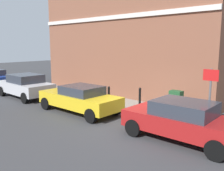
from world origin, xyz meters
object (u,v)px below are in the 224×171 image
at_px(car_red, 182,120).
at_px(utility_cabinet, 176,104).
at_px(car_silver, 26,85).
at_px(bollard_far_kerb, 109,95).
at_px(bollard_near_cabinet, 140,97).
at_px(car_yellow, 80,98).
at_px(street_sign, 210,89).

height_order(car_red, utility_cabinet, car_red).
bearing_deg(car_red, car_silver, -0.51).
distance_m(car_silver, bollard_far_kerb, 6.02).
bearing_deg(bollard_near_cabinet, car_red, -123.30).
distance_m(bollard_near_cabinet, bollard_far_kerb, 1.64).
height_order(utility_cabinet, bollard_far_kerb, utility_cabinet).
relative_size(car_red, bollard_far_kerb, 3.95).
bearing_deg(car_yellow, street_sign, -164.16).
xyz_separation_m(car_silver, bollard_far_kerb, (1.58, -5.81, -0.07)).
bearing_deg(bollard_far_kerb, car_silver, 105.21).
xyz_separation_m(car_silver, bollard_near_cabinet, (2.39, -7.24, -0.07)).
bearing_deg(utility_cabinet, car_red, -147.36).
distance_m(utility_cabinet, bollard_near_cabinet, 2.08).
distance_m(car_red, car_yellow, 5.45).
bearing_deg(car_red, car_yellow, -0.28).
relative_size(car_silver, bollard_near_cabinet, 3.98).
bearing_deg(street_sign, car_silver, 99.07).
height_order(car_silver, utility_cabinet, car_silver).
distance_m(car_yellow, street_sign, 6.08).
height_order(car_red, bollard_near_cabinet, car_red).
bearing_deg(car_silver, bollard_far_kerb, -164.46).
bearing_deg(car_yellow, car_red, 179.80).
distance_m(bollard_near_cabinet, street_sign, 3.95).
bearing_deg(car_silver, car_yellow, -179.39).
xyz_separation_m(car_yellow, street_sign, (1.73, -5.75, 0.95)).
bearing_deg(bollard_far_kerb, utility_cabinet, -78.67).
distance_m(car_red, utility_cabinet, 2.60).
xyz_separation_m(utility_cabinet, bollard_near_cabinet, (0.10, 2.08, 0.02)).
relative_size(utility_cabinet, bollard_near_cabinet, 1.11).
distance_m(car_red, bollard_far_kerb, 5.13).
height_order(car_silver, bollard_near_cabinet, car_silver).
xyz_separation_m(car_red, bollard_near_cabinet, (2.29, 3.48, -0.04)).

